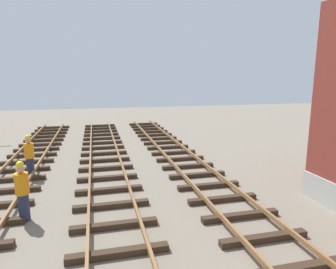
{
  "coord_description": "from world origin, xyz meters",
  "views": [
    {
      "loc": [
        -3.16,
        -1.73,
        4.31
      ],
      "look_at": [
        -0.1,
        10.6,
        1.82
      ],
      "focal_mm": 31.73,
      "sensor_mm": 36.0,
      "label": 1
    }
  ],
  "objects": [
    {
      "name": "track_worker_distant",
      "position": [
        -5.37,
        7.46,
        0.93
      ],
      "size": [
        0.4,
        0.4,
        1.87
      ],
      "color": "#262D4C",
      "rests_on": "ground"
    },
    {
      "name": "track_worker_foreground",
      "position": [
        -5.98,
        11.72,
        0.93
      ],
      "size": [
        0.4,
        0.4,
        1.87
      ],
      "color": "#262D4C",
      "rests_on": "ground"
    }
  ]
}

